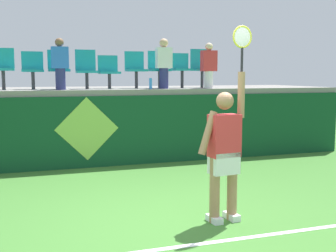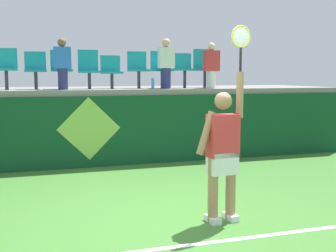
{
  "view_description": "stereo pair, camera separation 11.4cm",
  "coord_description": "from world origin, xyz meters",
  "px_view_note": "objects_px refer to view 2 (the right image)",
  "views": [
    {
      "loc": [
        -1.7,
        -4.79,
        1.86
      ],
      "look_at": [
        0.3,
        1.3,
        1.08
      ],
      "focal_mm": 44.88,
      "sensor_mm": 36.0,
      "label": 1
    },
    {
      "loc": [
        -1.59,
        -4.83,
        1.86
      ],
      "look_at": [
        0.3,
        1.3,
        1.08
      ],
      "focal_mm": 44.88,
      "sensor_mm": 36.0,
      "label": 2
    }
  ],
  "objects_px": {
    "water_bottle": "(153,84)",
    "stadium_chair_5": "(138,67)",
    "tennis_player": "(223,150)",
    "spectator_0": "(62,63)",
    "stadium_chair_6": "(161,67)",
    "stadium_chair_3": "(89,68)",
    "stadium_chair_8": "(204,66)",
    "stadium_chair_1": "(35,68)",
    "stadium_chair_7": "(184,68)",
    "stadium_chair_4": "(111,70)",
    "stadium_chair_2": "(61,67)",
    "spectator_2": "(166,63)",
    "spectator_1": "(211,65)",
    "stadium_chair_0": "(6,66)"
  },
  "relations": [
    {
      "from": "water_bottle",
      "to": "stadium_chair_5",
      "type": "height_order",
      "value": "stadium_chair_5"
    },
    {
      "from": "tennis_player",
      "to": "spectator_0",
      "type": "bearing_deg",
      "value": 112.57
    },
    {
      "from": "tennis_player",
      "to": "stadium_chair_6",
      "type": "height_order",
      "value": "tennis_player"
    },
    {
      "from": "stadium_chair_3",
      "to": "stadium_chair_6",
      "type": "distance_m",
      "value": 1.65
    },
    {
      "from": "tennis_player",
      "to": "stadium_chair_8",
      "type": "relative_size",
      "value": 2.71
    },
    {
      "from": "stadium_chair_1",
      "to": "stadium_chair_7",
      "type": "xyz_separation_m",
      "value": [
        3.3,
        -0.0,
        0.02
      ]
    },
    {
      "from": "stadium_chair_3",
      "to": "stadium_chair_4",
      "type": "bearing_deg",
      "value": -1.23
    },
    {
      "from": "stadium_chair_2",
      "to": "stadium_chair_5",
      "type": "xyz_separation_m",
      "value": [
        1.68,
        -0.0,
        0.0
      ]
    },
    {
      "from": "stadium_chair_4",
      "to": "stadium_chair_7",
      "type": "relative_size",
      "value": 0.91
    },
    {
      "from": "stadium_chair_3",
      "to": "stadium_chair_8",
      "type": "height_order",
      "value": "stadium_chair_8"
    },
    {
      "from": "spectator_2",
      "to": "stadium_chair_7",
      "type": "bearing_deg",
      "value": 35.7
    },
    {
      "from": "stadium_chair_8",
      "to": "spectator_1",
      "type": "distance_m",
      "value": 0.47
    },
    {
      "from": "stadium_chair_4",
      "to": "stadium_chair_5",
      "type": "height_order",
      "value": "stadium_chair_5"
    },
    {
      "from": "stadium_chair_0",
      "to": "stadium_chair_2",
      "type": "relative_size",
      "value": 1.02
    },
    {
      "from": "stadium_chair_3",
      "to": "stadium_chair_5",
      "type": "bearing_deg",
      "value": -0.33
    },
    {
      "from": "stadium_chair_1",
      "to": "stadium_chair_5",
      "type": "relative_size",
      "value": 0.95
    },
    {
      "from": "stadium_chair_7",
      "to": "stadium_chair_2",
      "type": "bearing_deg",
      "value": 179.86
    },
    {
      "from": "stadium_chair_5",
      "to": "stadium_chair_8",
      "type": "bearing_deg",
      "value": 0.22
    },
    {
      "from": "stadium_chair_1",
      "to": "spectator_0",
      "type": "distance_m",
      "value": 0.7
    },
    {
      "from": "stadium_chair_1",
      "to": "stadium_chair_7",
      "type": "relative_size",
      "value": 0.98
    },
    {
      "from": "water_bottle",
      "to": "stadium_chair_8",
      "type": "bearing_deg",
      "value": 24.61
    },
    {
      "from": "stadium_chair_7",
      "to": "spectator_0",
      "type": "relative_size",
      "value": 0.78
    },
    {
      "from": "stadium_chair_8",
      "to": "spectator_1",
      "type": "relative_size",
      "value": 0.89
    },
    {
      "from": "stadium_chair_2",
      "to": "spectator_0",
      "type": "relative_size",
      "value": 0.8
    },
    {
      "from": "stadium_chair_6",
      "to": "stadium_chair_5",
      "type": "bearing_deg",
      "value": -179.89
    },
    {
      "from": "stadium_chair_8",
      "to": "stadium_chair_6",
      "type": "bearing_deg",
      "value": -179.73
    },
    {
      "from": "stadium_chair_7",
      "to": "stadium_chair_1",
      "type": "bearing_deg",
      "value": 179.94
    },
    {
      "from": "stadium_chair_2",
      "to": "stadium_chair_6",
      "type": "height_order",
      "value": "stadium_chair_6"
    },
    {
      "from": "stadium_chair_4",
      "to": "spectator_1",
      "type": "distance_m",
      "value": 2.25
    },
    {
      "from": "stadium_chair_0",
      "to": "spectator_0",
      "type": "height_order",
      "value": "spectator_0"
    },
    {
      "from": "stadium_chair_6",
      "to": "spectator_0",
      "type": "bearing_deg",
      "value": -168.54
    },
    {
      "from": "tennis_player",
      "to": "spectator_0",
      "type": "distance_m",
      "value": 4.6
    },
    {
      "from": "stadium_chair_2",
      "to": "stadium_chair_5",
      "type": "height_order",
      "value": "stadium_chair_2"
    },
    {
      "from": "stadium_chair_8",
      "to": "water_bottle",
      "type": "bearing_deg",
      "value": -155.39
    },
    {
      "from": "water_bottle",
      "to": "stadium_chair_3",
      "type": "relative_size",
      "value": 0.28
    },
    {
      "from": "water_bottle",
      "to": "stadium_chair_2",
      "type": "relative_size",
      "value": 0.28
    },
    {
      "from": "stadium_chair_3",
      "to": "spectator_1",
      "type": "bearing_deg",
      "value": -9.79
    },
    {
      "from": "stadium_chair_0",
      "to": "stadium_chair_5",
      "type": "relative_size",
      "value": 1.03
    },
    {
      "from": "stadium_chair_7",
      "to": "stadium_chair_3",
      "type": "bearing_deg",
      "value": 179.69
    },
    {
      "from": "stadium_chair_0",
      "to": "stadium_chair_4",
      "type": "xyz_separation_m",
      "value": [
        2.18,
        -0.01,
        -0.08
      ]
    },
    {
      "from": "stadium_chair_0",
      "to": "stadium_chair_8",
      "type": "bearing_deg",
      "value": 0.06
    },
    {
      "from": "stadium_chair_0",
      "to": "spectator_1",
      "type": "height_order",
      "value": "spectator_1"
    },
    {
      "from": "stadium_chair_3",
      "to": "spectator_2",
      "type": "distance_m",
      "value": 1.7
    },
    {
      "from": "stadium_chair_4",
      "to": "spectator_0",
      "type": "height_order",
      "value": "spectator_0"
    },
    {
      "from": "stadium_chair_4",
      "to": "spectator_0",
      "type": "xyz_separation_m",
      "value": [
        -1.07,
        -0.45,
        0.13
      ]
    },
    {
      "from": "stadium_chair_0",
      "to": "stadium_chair_5",
      "type": "bearing_deg",
      "value": -0.03
    },
    {
      "from": "tennis_player",
      "to": "stadium_chair_0",
      "type": "relative_size",
      "value": 2.89
    },
    {
      "from": "stadium_chair_5",
      "to": "spectator_1",
      "type": "bearing_deg",
      "value": -16.04
    },
    {
      "from": "stadium_chair_0",
      "to": "stadium_chair_1",
      "type": "relative_size",
      "value": 1.08
    },
    {
      "from": "stadium_chair_2",
      "to": "stadium_chair_5",
      "type": "bearing_deg",
      "value": -0.04
    }
  ]
}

